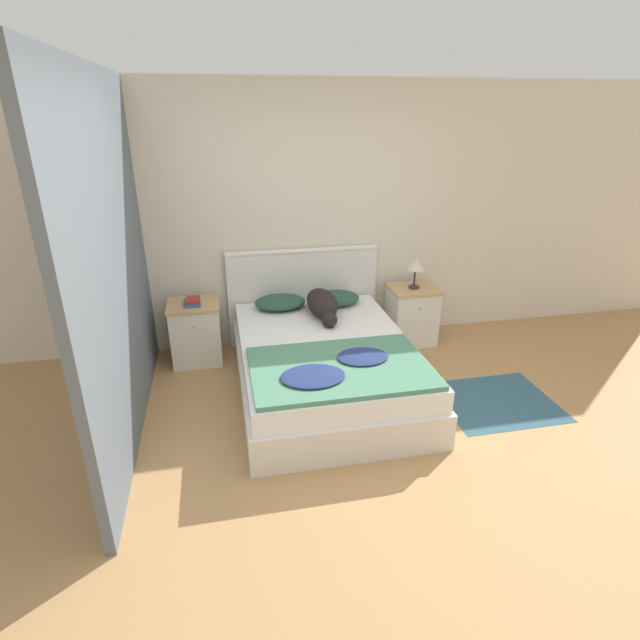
{
  "coord_description": "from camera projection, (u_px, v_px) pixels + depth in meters",
  "views": [
    {
      "loc": [
        -0.84,
        -2.72,
        2.28
      ],
      "look_at": [
        -0.03,
        1.21,
        0.58
      ],
      "focal_mm": 28.0,
      "sensor_mm": 36.0,
      "label": 1
    }
  ],
  "objects": [
    {
      "name": "pillow_right",
      "position": [
        335.0,
        298.0,
        4.96
      ],
      "size": [
        0.49,
        0.36,
        0.13
      ],
      "color": "#284C3D",
      "rests_on": "bed"
    },
    {
      "name": "dog",
      "position": [
        323.0,
        304.0,
        4.7
      ],
      "size": [
        0.28,
        0.78,
        0.22
      ],
      "color": "black",
      "rests_on": "bed"
    },
    {
      "name": "quilt",
      "position": [
        339.0,
        368.0,
        3.71
      ],
      "size": [
        1.33,
        0.9,
        0.07
      ],
      "color": "#4C8466",
      "rests_on": "bed"
    },
    {
      "name": "headboard",
      "position": [
        303.0,
        294.0,
        5.14
      ],
      "size": [
        1.54,
        0.06,
        1.0
      ],
      "color": "silver",
      "rests_on": "ground_plane"
    },
    {
      "name": "pillow_left",
      "position": [
        280.0,
        302.0,
        4.86
      ],
      "size": [
        0.49,
        0.36,
        0.13
      ],
      "color": "#284C3D",
      "rests_on": "bed"
    },
    {
      "name": "nightstand_right",
      "position": [
        411.0,
        314.0,
        5.2
      ],
      "size": [
        0.48,
        0.44,
        0.6
      ],
      "color": "silver",
      "rests_on": "ground_plane"
    },
    {
      "name": "nightstand_left",
      "position": [
        196.0,
        332.0,
        4.79
      ],
      "size": [
        0.48,
        0.44,
        0.6
      ],
      "color": "silver",
      "rests_on": "ground_plane"
    },
    {
      "name": "book_stack",
      "position": [
        192.0,
        302.0,
        4.65
      ],
      "size": [
        0.16,
        0.22,
        0.05
      ],
      "color": "#285689",
      "rests_on": "nightstand_left"
    },
    {
      "name": "bed",
      "position": [
        325.0,
        366.0,
        4.3
      ],
      "size": [
        1.46,
        2.06,
        0.48
      ],
      "color": "silver",
      "rests_on": "ground_plane"
    },
    {
      "name": "ground_plane",
      "position": [
        359.0,
        461.0,
        3.5
      ],
      "size": [
        16.0,
        16.0,
        0.0
      ],
      "primitive_type": "plane",
      "color": "tan"
    },
    {
      "name": "wall_side_left",
      "position": [
        120.0,
        257.0,
        3.65
      ],
      "size": [
        0.06,
        3.1,
        2.55
      ],
      "color": "slate",
      "rests_on": "ground_plane"
    },
    {
      "name": "wall_back",
      "position": [
        304.0,
        219.0,
        4.92
      ],
      "size": [
        9.0,
        0.06,
        2.55
      ],
      "color": "beige",
      "rests_on": "ground_plane"
    },
    {
      "name": "rug",
      "position": [
        497.0,
        401.0,
        4.21
      ],
      "size": [
        0.94,
        0.82,
        0.0
      ],
      "color": "#335B70",
      "rests_on": "ground_plane"
    },
    {
      "name": "table_lamp",
      "position": [
        416.0,
        266.0,
        4.98
      ],
      "size": [
        0.18,
        0.18,
        0.31
      ],
      "color": "#2D2D33",
      "rests_on": "nightstand_right"
    }
  ]
}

